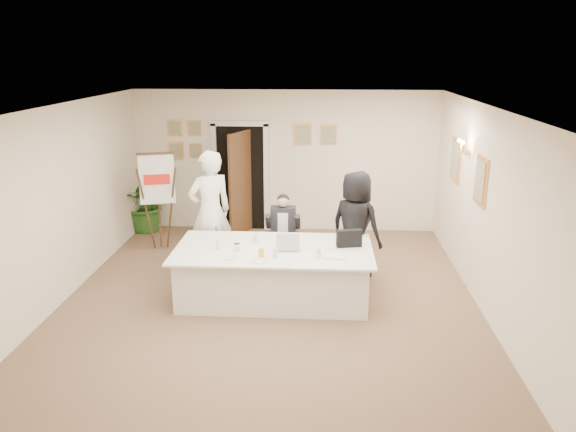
# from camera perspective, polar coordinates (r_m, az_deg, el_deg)

# --- Properties ---
(floor) EXTENTS (7.00, 7.00, 0.00)m
(floor) POSITION_cam_1_polar(r_m,az_deg,el_deg) (8.31, -1.86, -8.58)
(floor) COLOR brown
(floor) RESTS_ON ground
(ceiling) EXTENTS (6.00, 7.00, 0.02)m
(ceiling) POSITION_cam_1_polar(r_m,az_deg,el_deg) (7.57, -2.06, 11.01)
(ceiling) COLOR white
(ceiling) RESTS_ON wall_back
(wall_back) EXTENTS (6.00, 0.10, 2.80)m
(wall_back) POSITION_cam_1_polar(r_m,az_deg,el_deg) (11.22, -0.26, 5.57)
(wall_back) COLOR silver
(wall_back) RESTS_ON floor
(wall_front) EXTENTS (6.00, 0.10, 2.80)m
(wall_front) POSITION_cam_1_polar(r_m,az_deg,el_deg) (4.58, -6.19, -11.12)
(wall_front) COLOR silver
(wall_front) RESTS_ON floor
(wall_left) EXTENTS (0.10, 7.00, 2.80)m
(wall_left) POSITION_cam_1_polar(r_m,az_deg,el_deg) (8.64, -22.18, 1.03)
(wall_left) COLOR silver
(wall_left) RESTS_ON floor
(wall_right) EXTENTS (0.10, 7.00, 2.80)m
(wall_right) POSITION_cam_1_polar(r_m,az_deg,el_deg) (8.11, 19.64, 0.36)
(wall_right) COLOR silver
(wall_right) RESTS_ON floor
(doorway) EXTENTS (1.14, 0.86, 2.20)m
(doorway) POSITION_cam_1_polar(r_m,az_deg,el_deg) (11.21, -4.83, 3.64)
(doorway) COLOR black
(doorway) RESTS_ON floor
(pictures_back_wall) EXTENTS (3.40, 0.06, 0.80)m
(pictures_back_wall) POSITION_cam_1_polar(r_m,az_deg,el_deg) (11.20, -4.39, 7.84)
(pictures_back_wall) COLOR #E6964E
(pictures_back_wall) RESTS_ON wall_back
(pictures_right_wall) EXTENTS (0.06, 2.20, 0.80)m
(pictures_right_wall) POSITION_cam_1_polar(r_m,az_deg,el_deg) (9.15, 17.68, 4.54)
(pictures_right_wall) COLOR #E6964E
(pictures_right_wall) RESTS_ON wall_right
(wall_sconce) EXTENTS (0.20, 0.30, 0.24)m
(wall_sconce) POSITION_cam_1_polar(r_m,az_deg,el_deg) (9.07, 17.44, 6.72)
(wall_sconce) COLOR gold
(wall_sconce) RESTS_ON wall_right
(conference_table) EXTENTS (2.85, 1.52, 0.78)m
(conference_table) POSITION_cam_1_polar(r_m,az_deg,el_deg) (8.25, -1.46, -5.80)
(conference_table) COLOR white
(conference_table) RESTS_ON floor
(seated_man) EXTENTS (0.57, 0.61, 1.29)m
(seated_man) POSITION_cam_1_polar(r_m,az_deg,el_deg) (9.26, -0.50, -1.62)
(seated_man) COLOR black
(seated_man) RESTS_ON floor
(flip_chart) EXTENTS (0.64, 0.47, 1.77)m
(flip_chart) POSITION_cam_1_polar(r_m,az_deg,el_deg) (10.40, -13.00, 0.98)
(flip_chart) COLOR #381F11
(flip_chart) RESTS_ON floor
(standing_man) EXTENTS (0.88, 0.81, 2.01)m
(standing_man) POSITION_cam_1_polar(r_m,az_deg,el_deg) (9.18, -7.91, 0.42)
(standing_man) COLOR white
(standing_man) RESTS_ON floor
(standing_woman) EXTENTS (1.02, 0.93, 1.75)m
(standing_woman) POSITION_cam_1_polar(r_m,az_deg,el_deg) (8.87, 6.87, -1.00)
(standing_woman) COLOR black
(standing_woman) RESTS_ON floor
(potted_palm) EXTENTS (1.37, 1.36, 1.15)m
(potted_palm) POSITION_cam_1_polar(r_m,az_deg,el_deg) (11.64, -14.24, 1.30)
(potted_palm) COLOR #285C1E
(potted_palm) RESTS_ON floor
(laptop) EXTENTS (0.33, 0.36, 0.28)m
(laptop) POSITION_cam_1_polar(r_m,az_deg,el_deg) (8.05, 0.04, -2.40)
(laptop) COLOR #B7BABC
(laptop) RESTS_ON conference_table
(laptop_bag) EXTENTS (0.38, 0.17, 0.26)m
(laptop_bag) POSITION_cam_1_polar(r_m,az_deg,el_deg) (8.18, 6.23, -2.27)
(laptop_bag) COLOR black
(laptop_bag) RESTS_ON conference_table
(paper_stack) EXTENTS (0.32, 0.25, 0.03)m
(paper_stack) POSITION_cam_1_polar(r_m,az_deg,el_deg) (7.79, 4.79, -4.10)
(paper_stack) COLOR white
(paper_stack) RESTS_ON conference_table
(plate_left) EXTENTS (0.24, 0.24, 0.01)m
(plate_left) POSITION_cam_1_polar(r_m,az_deg,el_deg) (8.02, -9.16, -3.68)
(plate_left) COLOR white
(plate_left) RESTS_ON conference_table
(plate_mid) EXTENTS (0.22, 0.22, 0.01)m
(plate_mid) POSITION_cam_1_polar(r_m,az_deg,el_deg) (7.77, -5.91, -4.24)
(plate_mid) COLOR white
(plate_mid) RESTS_ON conference_table
(plate_near) EXTENTS (0.24, 0.24, 0.01)m
(plate_near) POSITION_cam_1_polar(r_m,az_deg,el_deg) (7.62, -2.82, -4.57)
(plate_near) COLOR white
(plate_near) RESTS_ON conference_table
(glass_a) EXTENTS (0.07, 0.07, 0.14)m
(glass_a) POSITION_cam_1_polar(r_m,az_deg,el_deg) (8.09, -7.14, -2.96)
(glass_a) COLOR silver
(glass_a) RESTS_ON conference_table
(glass_b) EXTENTS (0.07, 0.07, 0.14)m
(glass_b) POSITION_cam_1_polar(r_m,az_deg,el_deg) (7.71, -1.32, -3.82)
(glass_b) COLOR silver
(glass_b) RESTS_ON conference_table
(glass_c) EXTENTS (0.07, 0.07, 0.14)m
(glass_c) POSITION_cam_1_polar(r_m,az_deg,el_deg) (7.74, 3.11, -3.77)
(glass_c) COLOR silver
(glass_c) RESTS_ON conference_table
(glass_d) EXTENTS (0.06, 0.06, 0.14)m
(glass_d) POSITION_cam_1_polar(r_m,az_deg,el_deg) (8.31, -3.36, -2.33)
(glass_d) COLOR silver
(glass_d) RESTS_ON conference_table
(oj_glass) EXTENTS (0.10, 0.10, 0.13)m
(oj_glass) POSITION_cam_1_polar(r_m,az_deg,el_deg) (7.74, -2.73, -3.79)
(oj_glass) COLOR gold
(oj_glass) RESTS_ON conference_table
(steel_jug) EXTENTS (0.10, 0.10, 0.11)m
(steel_jug) POSITION_cam_1_polar(r_m,az_deg,el_deg) (8.02, -5.21, -3.18)
(steel_jug) COLOR silver
(steel_jug) RESTS_ON conference_table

